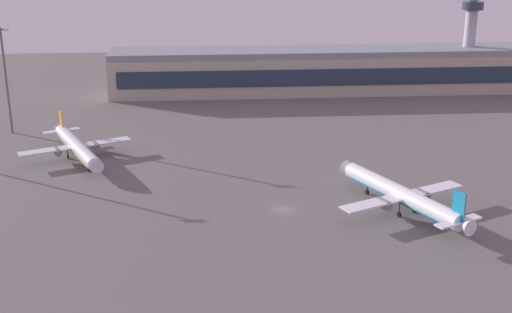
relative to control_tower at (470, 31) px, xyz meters
The scene contains 6 objects.
ground_plane 144.53m from the control_tower, 126.46° to the right, with size 416.00×416.00×0.00m, color #605E5B.
terminal_building 54.44m from the control_tower, behind, with size 168.01×22.40×16.40m.
control_tower is the anchor object (origin of this frame).
airplane_mid_apron 133.33m from the control_tower, 116.66° to the right, with size 30.29×38.33×10.45m.
airplane_near_gate 157.43m from the control_tower, 150.78° to the right, with size 28.67×36.28×9.88m.
apron_light_east 168.09m from the control_tower, 162.98° to the right, with size 4.80×0.90×31.94m.
Camera 1 is at (-16.58, -136.60, 58.76)m, focal length 47.20 mm.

